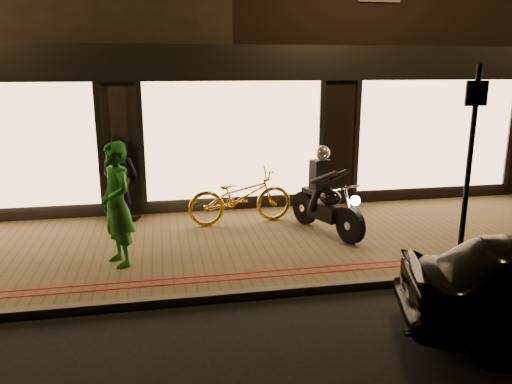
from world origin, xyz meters
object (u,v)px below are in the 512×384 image
at_px(person_green, 117,204).
at_px(sign_post, 470,158).
at_px(motorcycle, 325,200).
at_px(bicycle_gold, 240,196).

bearing_deg(person_green, sign_post, 50.01).
bearing_deg(motorcycle, person_green, 172.91).
bearing_deg(motorcycle, bicycle_gold, 128.75).
relative_size(bicycle_gold, person_green, 1.07).
height_order(motorcycle, sign_post, sign_post).
bearing_deg(sign_post, motorcycle, 127.14).
distance_m(motorcycle, sign_post, 2.67).
bearing_deg(sign_post, bicycle_gold, 135.99).
xyz_separation_m(motorcycle, person_green, (-3.58, -0.85, 0.34)).
xyz_separation_m(bicycle_gold, person_green, (-2.15, -1.70, 0.42)).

